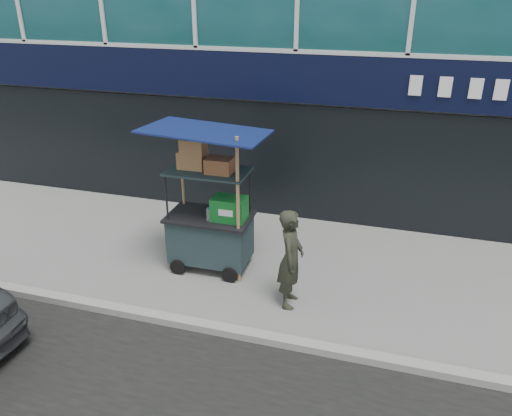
% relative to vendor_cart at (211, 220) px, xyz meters
% --- Properties ---
extents(ground, '(80.00, 80.00, 0.00)m').
position_rel_vendor_cart_xyz_m(ground, '(0.87, -1.49, -0.90)').
color(ground, slate).
rests_on(ground, ground).
extents(curb, '(80.00, 0.18, 0.12)m').
position_rel_vendor_cart_xyz_m(curb, '(0.87, -1.69, -0.84)').
color(curb, gray).
rests_on(curb, ground).
extents(vendor_cart, '(1.91, 1.35, 2.55)m').
position_rel_vendor_cart_xyz_m(vendor_cart, '(0.00, 0.00, 0.00)').
color(vendor_cart, '#1B2C2E').
rests_on(vendor_cart, ground).
extents(vendor_man, '(0.42, 0.60, 1.59)m').
position_rel_vendor_cart_xyz_m(vendor_man, '(1.54, -0.70, -0.10)').
color(vendor_man, '#27291E').
rests_on(vendor_man, ground).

